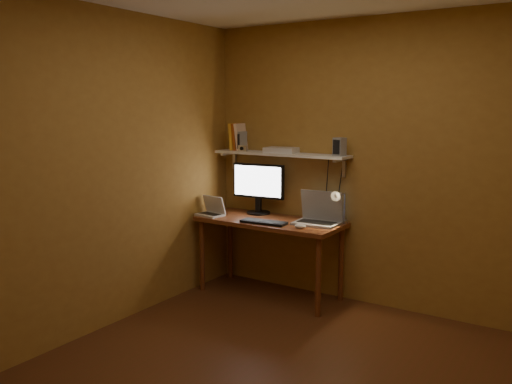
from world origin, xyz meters
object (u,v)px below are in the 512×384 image
Objects in this scene: monitor at (258,186)px; laptop at (319,215)px; mouse at (300,226)px; desk at (270,228)px; desk_lamp at (340,203)px; speaker_right at (340,147)px; router at (281,150)px; netbook at (212,210)px; keyboard at (264,222)px; speaker_left at (240,141)px; wall_shelf at (281,154)px; shelf_camera at (243,148)px.

monitor reaches higher than laptop.
desk is at bearing 142.21° from mouse.
desk_lamp is 2.27× the size of speaker_right.
speaker_right is (0.62, 0.19, 0.79)m from desk.
laptop is at bearing 12.05° from desk.
desk_lamp is 0.80m from router.
netbook is 0.91m from router.
keyboard is at bearing -56.53° from monitor.
mouse is at bearing 6.05° from netbook.
mouse is 0.34× the size of router.
monitor is at bearing 143.25° from desk.
speaker_right is at bearing 5.15° from speaker_left.
router is (0.48, 0.01, -0.07)m from speaker_left.
laptop is at bearing -12.15° from router.
monitor is (-0.25, 0.19, 0.37)m from desk.
speaker_right reaches higher than keyboard.
shelf_camera is at bearing -170.92° from wall_shelf.
shelf_camera reaches higher than desk_lamp.
speaker_right is (0.15, 0.09, 0.63)m from laptop.
speaker_left reaches higher than wall_shelf.
netbook is 0.76m from speaker_left.
router is at bearing 164.61° from laptop.
monitor is 0.52m from netbook.
laptop is 0.96× the size of keyboard.
router reaches higher than desk_lamp.
mouse is 0.43m from desk_lamp.
laptop is 1.37× the size of router.
wall_shelf is 8.49× the size of speaker_right.
monitor is at bearing 136.49° from mouse.
mouse reaches higher than keyboard.
mouse is at bearing -41.17° from wall_shelf.
wall_shelf is at bearing 165.44° from laptop.
router reaches higher than mouse.
shelf_camera is (-0.15, -0.06, 0.37)m from monitor.
speaker_left reaches higher than router.
keyboard is 0.74m from router.
mouse is at bearing -102.47° from laptop.
netbook is (-0.58, -0.34, -0.56)m from wall_shelf.
desk is 3.34× the size of laptop.
keyboard is 4.13× the size of mouse.
laptop is 0.65m from speaker_right.
netbook is 1.48× the size of speaker_left.
monitor reaches higher than netbook.
desk is at bearing -149.18° from speaker_right.
shelf_camera reaches higher than monitor.
keyboard is 0.95m from speaker_left.
speaker_left is 1.10m from speaker_right.
mouse is (1.01, -0.03, -0.03)m from netbook.
wall_shelf is 4.57× the size of router.
speaker_right is 1.66× the size of shelf_camera.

